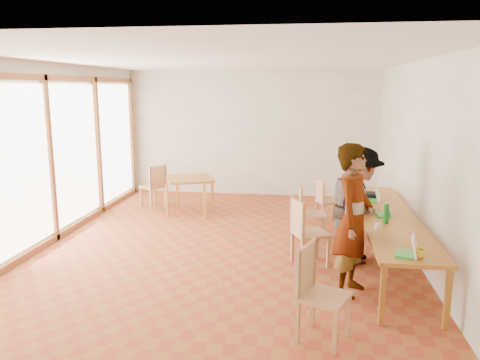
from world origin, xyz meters
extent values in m
plane|color=#9C5225|center=(0.00, 0.00, 0.00)|extent=(8.00, 8.00, 0.00)
cube|color=#EDE6CD|center=(0.00, 4.00, 1.50)|extent=(6.00, 0.10, 3.00)
cube|color=#EDE6CD|center=(0.00, -4.00, 1.50)|extent=(6.00, 0.10, 3.00)
cube|color=#EDE6CD|center=(3.00, 0.00, 1.50)|extent=(0.10, 8.00, 3.00)
cube|color=white|center=(-2.96, 0.00, 1.50)|extent=(0.10, 8.00, 3.00)
cube|color=white|center=(0.00, 0.00, 3.02)|extent=(6.00, 8.00, 0.04)
cube|color=#A76B25|center=(2.50, -0.33, 0.72)|extent=(0.80, 4.00, 0.05)
cube|color=#A76B25|center=(2.16, -2.27, 0.35)|extent=(0.06, 0.06, 0.70)
cube|color=#A76B25|center=(2.16, 1.61, 0.35)|extent=(0.06, 0.06, 0.70)
cube|color=#A76B25|center=(2.84, -2.27, 0.35)|extent=(0.06, 0.06, 0.70)
cube|color=#A76B25|center=(2.84, 1.61, 0.35)|extent=(0.06, 0.06, 0.70)
cube|color=#A76B25|center=(-1.08, 2.07, 0.72)|extent=(0.90, 0.90, 0.05)
cube|color=#A76B25|center=(-1.47, 1.68, 0.35)|extent=(0.05, 0.05, 0.70)
cube|color=#A76B25|center=(-1.47, 2.46, 0.35)|extent=(0.05, 0.05, 0.70)
cube|color=#A76B25|center=(-0.69, 1.68, 0.35)|extent=(0.05, 0.05, 0.70)
cube|color=#A76B25|center=(-0.69, 2.46, 0.35)|extent=(0.05, 0.05, 0.70)
cube|color=tan|center=(1.51, -2.66, 0.48)|extent=(0.61, 0.61, 0.04)
cube|color=tan|center=(1.31, -2.58, 0.75)|extent=(0.22, 0.45, 0.49)
cube|color=tan|center=(1.39, -0.54, 0.48)|extent=(0.61, 0.61, 0.04)
cube|color=tan|center=(1.20, -0.62, 0.74)|extent=(0.22, 0.45, 0.49)
cube|color=tan|center=(1.43, 0.61, 0.45)|extent=(0.47, 0.47, 0.04)
cube|color=tan|center=(1.23, 0.60, 0.71)|extent=(0.07, 0.45, 0.46)
cube|color=tan|center=(1.76, 1.80, 0.40)|extent=(0.50, 0.50, 0.04)
cube|color=tan|center=(1.59, 1.74, 0.62)|extent=(0.17, 0.38, 0.41)
cube|color=tan|center=(-2.01, 2.46, 0.45)|extent=(0.61, 0.61, 0.04)
cube|color=tan|center=(-1.85, 2.34, 0.70)|extent=(0.30, 0.38, 0.46)
imported|color=gray|center=(1.90, -1.44, 0.96)|extent=(0.69, 0.82, 1.93)
imported|color=gray|center=(2.00, -0.19, 0.84)|extent=(0.86, 0.97, 1.67)
imported|color=gray|center=(2.12, -0.26, 0.86)|extent=(1.04, 1.28, 1.73)
cube|color=green|center=(2.41, -2.05, 0.76)|extent=(0.26, 0.32, 0.03)
cube|color=white|center=(2.50, -2.08, 0.86)|extent=(0.14, 0.26, 0.23)
cube|color=green|center=(2.42, -0.42, 0.76)|extent=(0.19, 0.25, 0.02)
cube|color=white|center=(2.51, -0.42, 0.85)|extent=(0.09, 0.22, 0.19)
cube|color=green|center=(2.39, 0.50, 0.76)|extent=(0.24, 0.29, 0.03)
cube|color=white|center=(2.48, 0.47, 0.86)|extent=(0.13, 0.25, 0.21)
imported|color=gold|center=(2.55, -2.12, 0.80)|extent=(0.16, 0.16, 0.10)
cylinder|color=#12651F|center=(2.41, -0.80, 0.89)|extent=(0.07, 0.07, 0.28)
cylinder|color=silver|center=(2.25, -1.12, 0.80)|extent=(0.07, 0.07, 0.09)
cylinder|color=white|center=(2.32, 1.24, 0.78)|extent=(0.08, 0.08, 0.06)
cube|color=#CD4876|center=(2.67, -1.19, 0.76)|extent=(0.05, 0.10, 0.01)
cube|color=black|center=(2.40, 0.73, 0.80)|extent=(0.16, 0.26, 0.09)
camera|label=1|loc=(1.27, -7.21, 2.59)|focal=35.00mm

